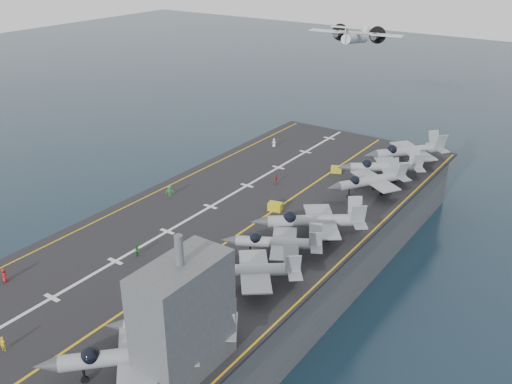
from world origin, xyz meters
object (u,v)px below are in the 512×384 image
Objects in this scene: tow_cart_a at (182,269)px; fighter_jet_0 at (128,354)px; island_superstructure at (183,305)px; transport_plane at (355,39)px.

fighter_jet_0 is at bearing -64.12° from tow_cart_a.
island_superstructure is 0.82× the size of fighter_jet_0.
island_superstructure is 90.77m from transport_plane.
island_superstructure is 0.65× the size of transport_plane.
tow_cart_a is at bearing -80.38° from transport_plane.
island_superstructure is 7.13× the size of tow_cart_a.
island_superstructure is at bearing -47.15° from tow_cart_a.
fighter_jet_0 is 94.38m from transport_plane.
tow_cart_a is 76.96m from transport_plane.
transport_plane is (-24.46, 86.79, 10.46)m from island_superstructure.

